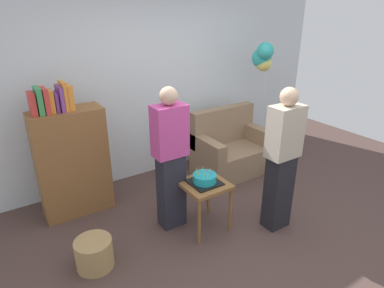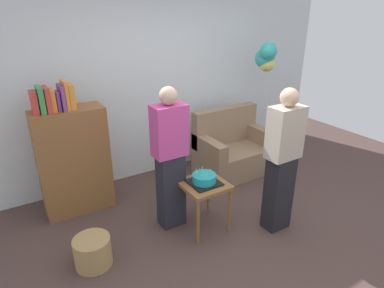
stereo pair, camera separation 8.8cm
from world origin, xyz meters
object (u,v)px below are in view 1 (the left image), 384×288
Objects in this scene: couch at (230,150)px; person_blowing_candles at (170,159)px; wicker_basket at (94,253)px; bookshelf at (72,160)px; person_holding_cake at (282,160)px; side_table at (204,190)px; balloon_bunch at (263,57)px; handbag at (282,173)px; birthday_cake at (205,179)px.

couch is 0.67× the size of person_blowing_candles.
bookshelf is at bearing 82.52° from wicker_basket.
person_holding_cake reaches higher than bookshelf.
side_table is at bearing -45.67° from bookshelf.
balloon_bunch reaches higher than wicker_basket.
handbag is (0.89, 0.71, -0.73)m from person_holding_cake.
person_blowing_candles is 5.82× the size of handbag.
bookshelf reaches higher than side_table.
birthday_cake is 1.71m from handbag.
bookshelf is 4.49× the size of wicker_basket.
balloon_bunch is (1.03, 1.43, 0.83)m from person_holding_cake.
handbag is (2.72, -0.86, -0.59)m from bookshelf.
birthday_cake is at bearing -150.10° from balloon_bunch.
couch is at bearing 39.32° from birthday_cake.
bookshelf is at bearing 174.92° from couch.
wicker_basket reaches higher than handbag.
couch reaches higher than handbag.
birthday_cake is (-1.14, -0.94, 0.29)m from couch.
person_blowing_candles is at bearing -179.15° from handbag.
bookshelf is 5.06× the size of birthday_cake.
birthday_cake is 2.27m from balloon_bunch.
couch is 1.51m from birthday_cake.
side_table is 2.05× the size of handbag.
wicker_basket is (-0.98, -0.19, -0.68)m from person_blowing_candles.
balloon_bunch reaches higher than bookshelf.
person_holding_cake is 5.82× the size of handbag.
handbag is (1.88, 0.03, -0.73)m from person_blowing_candles.
handbag is at bearing -17.48° from bookshelf.
bookshelf is 3.02m from balloon_bunch.
bookshelf is 1.21m from wicker_basket.
side_table is 2.33m from balloon_bunch.
balloon_bunch is (1.75, 1.01, 1.04)m from birthday_cake.
birthday_cake is (-0.00, 0.00, 0.14)m from side_table.
bookshelf is 2.91m from handbag.
balloon_bunch is (3.00, 0.94, 1.51)m from wicker_basket.
bookshelf is 5.78× the size of handbag.
wicker_basket is at bearing 5.16° from person_holding_cake.
person_blowing_candles reaches higher than side_table.
side_table is 1.60× the size of wicker_basket.
person_holding_cake is (0.71, -0.43, 0.34)m from side_table.
bookshelf is at bearing -21.30° from person_holding_cake.
wicker_basket is at bearing -97.48° from bookshelf.
balloon_bunch is at bearing 78.62° from handbag.
couch reaches higher than side_table.
couch is 0.58× the size of balloon_bunch.
side_table reaches higher than handbag.
couch is 1.51m from person_holding_cake.
birthday_cake is 0.43m from person_blowing_candles.
handbag is 0.15× the size of balloon_bunch.
wicker_basket is 3.49m from balloon_bunch.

